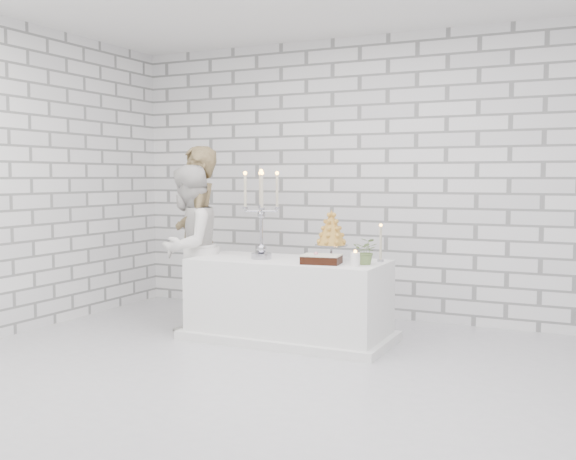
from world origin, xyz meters
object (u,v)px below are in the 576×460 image
at_px(cake_table, 288,300).
at_px(candelabra, 261,214).
at_px(groom, 197,237).
at_px(bride, 188,248).
at_px(croquembouche, 331,235).

relative_size(cake_table, candelabra, 2.16).
bearing_deg(groom, bride, -33.03).
distance_m(cake_table, bride, 1.17).
height_order(bride, croquembouche, bride).
bearing_deg(candelabra, cake_table, 12.08).
distance_m(cake_table, croquembouche, 0.73).
distance_m(cake_table, groom, 1.22).
height_order(cake_table, bride, bride).
relative_size(groom, bride, 1.12).
bearing_deg(candelabra, bride, 178.18).
height_order(cake_table, candelabra, candelabra).
xyz_separation_m(bride, croquembouche, (1.46, 0.14, 0.17)).
bearing_deg(bride, cake_table, 87.22).
xyz_separation_m(cake_table, croquembouche, (0.38, 0.11, 0.61)).
bearing_deg(cake_table, bride, -178.53).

